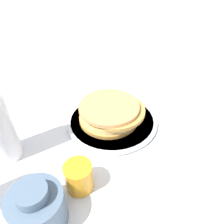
{
  "coord_description": "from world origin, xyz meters",
  "views": [
    {
      "loc": [
        0.34,
        -0.4,
        0.45
      ],
      "look_at": [
        0.01,
        -0.01,
        0.04
      ],
      "focal_mm": 35.0,
      "sensor_mm": 36.0,
      "label": 1
    }
  ],
  "objects_px": {
    "cream_jug": "(38,208)",
    "pancake_stack": "(111,112)",
    "plate": "(112,120)",
    "juice_glass": "(79,177)"
  },
  "relations": [
    {
      "from": "pancake_stack",
      "to": "juice_glass",
      "type": "height_order",
      "value": "juice_glass"
    },
    {
      "from": "plate",
      "to": "juice_glass",
      "type": "distance_m",
      "value": 0.24
    },
    {
      "from": "cream_jug",
      "to": "plate",
      "type": "bearing_deg",
      "value": 104.84
    },
    {
      "from": "juice_glass",
      "to": "cream_jug",
      "type": "xyz_separation_m",
      "value": [
        -0.0,
        -0.1,
        0.01
      ]
    },
    {
      "from": "pancake_stack",
      "to": "cream_jug",
      "type": "bearing_deg",
      "value": -74.59
    },
    {
      "from": "plate",
      "to": "pancake_stack",
      "type": "xyz_separation_m",
      "value": [
        -0.0,
        -0.0,
        0.03
      ]
    },
    {
      "from": "cream_jug",
      "to": "pancake_stack",
      "type": "bearing_deg",
      "value": 105.41
    },
    {
      "from": "plate",
      "to": "cream_jug",
      "type": "height_order",
      "value": "cream_jug"
    },
    {
      "from": "plate",
      "to": "juice_glass",
      "type": "bearing_deg",
      "value": -67.97
    },
    {
      "from": "plate",
      "to": "pancake_stack",
      "type": "relative_size",
      "value": 1.43
    }
  ]
}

